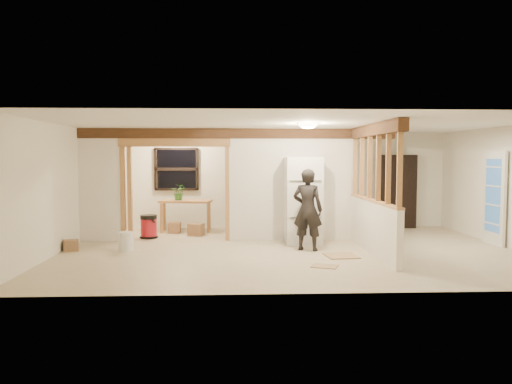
{
  "coord_description": "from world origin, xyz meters",
  "views": [
    {
      "loc": [
        -1.09,
        -9.9,
        1.86
      ],
      "look_at": [
        -0.64,
        0.4,
        1.14
      ],
      "focal_mm": 35.0,
      "sensor_mm": 36.0,
      "label": 1
    }
  ],
  "objects_px": {
    "woman": "(308,210)",
    "work_table": "(186,216)",
    "refrigerator": "(303,200)",
    "shop_vac": "(149,226)",
    "bookshelf": "(397,191)"
  },
  "relations": [
    {
      "from": "refrigerator",
      "to": "work_table",
      "type": "bearing_deg",
      "value": 146.09
    },
    {
      "from": "bookshelf",
      "to": "shop_vac",
      "type": "bearing_deg",
      "value": -166.92
    },
    {
      "from": "woman",
      "to": "shop_vac",
      "type": "height_order",
      "value": "woman"
    },
    {
      "from": "refrigerator",
      "to": "shop_vac",
      "type": "xyz_separation_m",
      "value": [
        -3.45,
        0.8,
        -0.66
      ]
    },
    {
      "from": "woman",
      "to": "shop_vac",
      "type": "distance_m",
      "value": 3.85
    },
    {
      "from": "bookshelf",
      "to": "refrigerator",
      "type": "bearing_deg",
      "value": -141.13
    },
    {
      "from": "work_table",
      "to": "shop_vac",
      "type": "height_order",
      "value": "work_table"
    },
    {
      "from": "refrigerator",
      "to": "work_table",
      "type": "height_order",
      "value": "refrigerator"
    },
    {
      "from": "woman",
      "to": "work_table",
      "type": "xyz_separation_m",
      "value": [
        -2.67,
        2.68,
        -0.43
      ]
    },
    {
      "from": "work_table",
      "to": "woman",
      "type": "bearing_deg",
      "value": -36.34
    },
    {
      "from": "bookshelf",
      "to": "woman",
      "type": "bearing_deg",
      "value": -132.19
    },
    {
      "from": "woman",
      "to": "bookshelf",
      "type": "relative_size",
      "value": 0.85
    },
    {
      "from": "refrigerator",
      "to": "shop_vac",
      "type": "relative_size",
      "value": 3.41
    },
    {
      "from": "work_table",
      "to": "bookshelf",
      "type": "distance_m",
      "value": 5.54
    },
    {
      "from": "work_table",
      "to": "bookshelf",
      "type": "xyz_separation_m",
      "value": [
        5.49,
        0.44,
        0.57
      ]
    }
  ]
}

